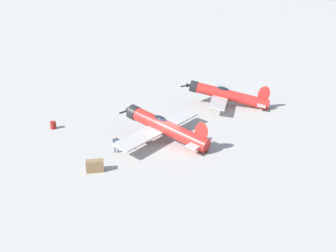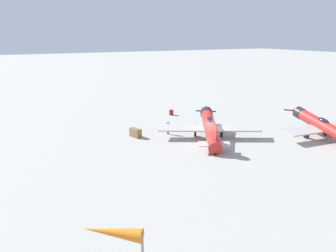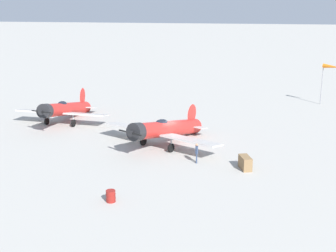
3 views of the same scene
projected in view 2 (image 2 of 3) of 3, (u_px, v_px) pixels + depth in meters
The scene contains 7 objects.
ground_plane at pixel (210, 141), 37.64m from camera, with size 400.00×400.00×0.00m, color #A8A59E.
airplane_foreground at pixel (210, 127), 37.70m from camera, with size 10.19×11.86×3.28m.
airplane_mid_apron at pixel (326, 128), 37.64m from camera, with size 11.68×10.50×3.36m.
ground_crew_mechanic at pixel (168, 127), 39.96m from camera, with size 0.66×0.27×1.71m.
equipment_crate at pixel (136, 133), 39.07m from camera, with size 1.72×1.17×1.09m.
fuel_drum at pixel (171, 112), 49.82m from camera, with size 0.69×0.69×0.83m.
windsock_mast at pixel (114, 236), 11.91m from camera, with size 1.94×2.20×5.33m.
Camera 2 is at (29.25, -20.99, 12.21)m, focal length 33.72 mm.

